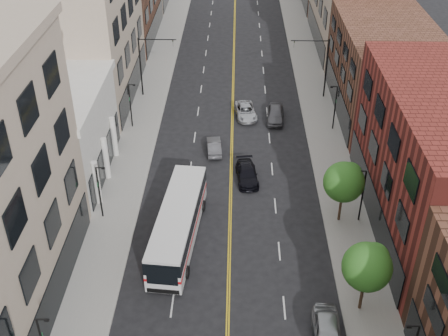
# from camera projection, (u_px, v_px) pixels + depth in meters

# --- Properties ---
(sidewalk_left) EXTENTS (4.00, 110.00, 0.15)m
(sidewalk_left) POSITION_uv_depth(u_px,v_px,m) (135.00, 150.00, 57.67)
(sidewalk_left) COLOR gray
(sidewalk_left) RESTS_ON ground
(sidewalk_right) EXTENTS (4.00, 110.00, 0.15)m
(sidewalk_right) POSITION_uv_depth(u_px,v_px,m) (329.00, 153.00, 57.28)
(sidewalk_right) COLOR gray
(sidewalk_right) RESTS_ON ground
(bldg_l_white) EXTENTS (10.00, 14.00, 8.00)m
(bldg_l_white) POSITION_uv_depth(u_px,v_px,m) (49.00, 136.00, 52.31)
(bldg_l_white) COLOR silver
(bldg_l_white) RESTS_ON ground
(bldg_l_far_a) EXTENTS (10.00, 20.00, 18.00)m
(bldg_l_far_a) POSITION_uv_depth(u_px,v_px,m) (84.00, 23.00, 63.78)
(bldg_l_far_a) COLOR tan
(bldg_l_far_a) RESTS_ON ground
(bldg_r_mid) EXTENTS (10.00, 22.00, 12.00)m
(bldg_r_mid) POSITION_uv_depth(u_px,v_px,m) (444.00, 163.00, 44.70)
(bldg_r_mid) COLOR maroon
(bldg_r_mid) RESTS_ON ground
(bldg_r_far_a) EXTENTS (10.00, 20.00, 10.00)m
(bldg_r_far_a) POSITION_uv_depth(u_px,v_px,m) (385.00, 69.00, 62.80)
(bldg_r_far_a) COLOR brown
(bldg_r_far_a) RESTS_ON ground
(tree_r_2) EXTENTS (3.40, 3.40, 5.59)m
(tree_r_2) POSITION_uv_depth(u_px,v_px,m) (368.00, 265.00, 37.57)
(tree_r_2) COLOR black
(tree_r_2) RESTS_ON sidewalk_right
(tree_r_3) EXTENTS (3.40, 3.40, 5.59)m
(tree_r_3) POSITION_uv_depth(u_px,v_px,m) (345.00, 181.00, 45.93)
(tree_r_3) COLOR black
(tree_r_3) RESTS_ON sidewalk_right
(lamp_l_2) EXTENTS (0.81, 0.55, 5.05)m
(lamp_l_2) POSITION_uv_depth(u_px,v_px,m) (100.00, 189.00, 46.90)
(lamp_l_2) COLOR black
(lamp_l_2) RESTS_ON sidewalk_left
(lamp_l_3) EXTENTS (0.81, 0.55, 5.05)m
(lamp_l_3) POSITION_uv_depth(u_px,v_px,m) (131.00, 103.00, 60.28)
(lamp_l_3) COLOR black
(lamp_l_3) RESTS_ON sidewalk_left
(lamp_r_2) EXTENTS (0.81, 0.55, 5.05)m
(lamp_r_2) POSITION_uv_depth(u_px,v_px,m) (362.00, 193.00, 46.48)
(lamp_r_2) COLOR black
(lamp_r_2) RESTS_ON sidewalk_right
(lamp_r_3) EXTENTS (0.81, 0.55, 5.05)m
(lamp_r_3) POSITION_uv_depth(u_px,v_px,m) (335.00, 105.00, 59.85)
(lamp_r_3) COLOR black
(lamp_r_3) RESTS_ON sidewalk_right
(signal_mast_left) EXTENTS (4.49, 0.18, 7.20)m
(signal_mast_left) POSITION_uv_depth(u_px,v_px,m) (146.00, 60.00, 66.04)
(signal_mast_left) COLOR black
(signal_mast_left) RESTS_ON sidewalk_left
(signal_mast_right) EXTENTS (4.49, 0.18, 7.20)m
(signal_mast_right) POSITION_uv_depth(u_px,v_px,m) (321.00, 61.00, 65.64)
(signal_mast_right) COLOR black
(signal_mast_right) RESTS_ON sidewalk_right
(city_bus) EXTENTS (3.91, 12.74, 3.22)m
(city_bus) POSITION_uv_depth(u_px,v_px,m) (178.00, 222.00, 45.00)
(city_bus) COLOR silver
(city_bus) RESTS_ON ground
(car_parked_far) EXTENTS (2.16, 4.92, 1.65)m
(car_parked_far) POSITION_uv_depth(u_px,v_px,m) (328.00, 334.00, 36.90)
(car_parked_far) COLOR #A3A6AA
(car_parked_far) RESTS_ON ground
(car_lane_behind) EXTENTS (1.73, 4.05, 1.30)m
(car_lane_behind) POSITION_uv_depth(u_px,v_px,m) (214.00, 146.00, 57.26)
(car_lane_behind) COLOR #4E4E53
(car_lane_behind) RESTS_ON ground
(car_lane_a) EXTENTS (2.40, 4.82, 1.35)m
(car_lane_a) POSITION_uv_depth(u_px,v_px,m) (247.00, 174.00, 52.97)
(car_lane_a) COLOR black
(car_lane_a) RESTS_ON ground
(car_lane_b) EXTENTS (2.87, 5.10, 1.34)m
(car_lane_b) POSITION_uv_depth(u_px,v_px,m) (246.00, 111.00, 63.67)
(car_lane_b) COLOR #B7BAC0
(car_lane_b) RESTS_ON ground
(car_lane_c) EXTENTS (2.21, 4.78, 1.59)m
(car_lane_c) POSITION_uv_depth(u_px,v_px,m) (275.00, 114.00, 62.84)
(car_lane_c) COLOR #4B4B50
(car_lane_c) RESTS_ON ground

